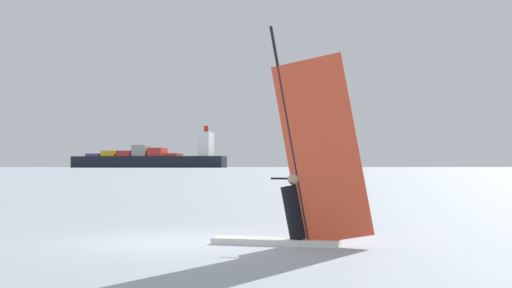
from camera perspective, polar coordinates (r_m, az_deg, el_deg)
ground_plane at (r=13.38m, az=-7.11°, el=-8.54°), size 4000.00×4000.00×0.00m
windsurfer at (r=12.67m, az=3.94°, el=-4.06°), size 3.18×0.74×4.32m
cargo_ship at (r=618.05m, az=-9.09°, el=-1.27°), size 146.59×53.89×38.96m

